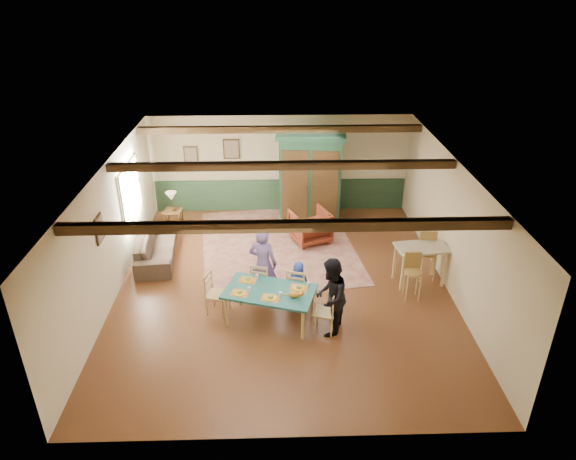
{
  "coord_description": "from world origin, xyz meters",
  "views": [
    {
      "loc": [
        -0.18,
        -9.3,
        6.11
      ],
      "look_at": [
        0.11,
        0.42,
        1.15
      ],
      "focal_mm": 32.0,
      "sensor_mm": 36.0,
      "label": 1
    }
  ],
  "objects_px": {
    "dining_chair_end_right": "(325,311)",
    "armchair": "(310,226)",
    "sofa": "(156,247)",
    "bar_stool_left": "(413,278)",
    "bar_stool_right": "(428,258)",
    "end_table": "(174,220)",
    "counter_table": "(419,265)",
    "person_child": "(298,283)",
    "dining_chair_far_left": "(262,281)",
    "armoire": "(310,180)",
    "dining_chair_end_left": "(218,293)",
    "person_man": "(263,264)",
    "cat": "(295,294)",
    "table_lamp": "(172,201)",
    "dining_table": "(270,306)",
    "dining_chair_far_right": "(298,286)",
    "person_woman": "(330,297)"
  },
  "relations": [
    {
      "from": "dining_chair_end_right",
      "to": "armchair",
      "type": "height_order",
      "value": "dining_chair_end_right"
    },
    {
      "from": "sofa",
      "to": "bar_stool_left",
      "type": "bearing_deg",
      "value": -114.11
    },
    {
      "from": "bar_stool_left",
      "to": "bar_stool_right",
      "type": "height_order",
      "value": "bar_stool_right"
    },
    {
      "from": "end_table",
      "to": "counter_table",
      "type": "xyz_separation_m",
      "value": [
        5.72,
        -2.73,
        0.17
      ]
    },
    {
      "from": "person_child",
      "to": "end_table",
      "type": "relative_size",
      "value": 1.7
    },
    {
      "from": "dining_chair_far_left",
      "to": "armoire",
      "type": "xyz_separation_m",
      "value": [
        1.21,
        3.56,
        0.78
      ]
    },
    {
      "from": "sofa",
      "to": "bar_stool_right",
      "type": "distance_m",
      "value": 6.19
    },
    {
      "from": "dining_chair_end_left",
      "to": "person_man",
      "type": "height_order",
      "value": "person_man"
    },
    {
      "from": "cat",
      "to": "bar_stool_left",
      "type": "height_order",
      "value": "bar_stool_left"
    },
    {
      "from": "armchair",
      "to": "bar_stool_left",
      "type": "bearing_deg",
      "value": 104.36
    },
    {
      "from": "sofa",
      "to": "table_lamp",
      "type": "bearing_deg",
      "value": -11.88
    },
    {
      "from": "dining_chair_far_left",
      "to": "bar_stool_left",
      "type": "relative_size",
      "value": 0.88
    },
    {
      "from": "armoire",
      "to": "end_table",
      "type": "height_order",
      "value": "armoire"
    },
    {
      "from": "person_child",
      "to": "armchair",
      "type": "bearing_deg",
      "value": -81.6
    },
    {
      "from": "cat",
      "to": "bar_stool_left",
      "type": "distance_m",
      "value": 2.63
    },
    {
      "from": "dining_table",
      "to": "cat",
      "type": "bearing_deg",
      "value": -27.58
    },
    {
      "from": "dining_table",
      "to": "dining_chair_end_right",
      "type": "distance_m",
      "value": 1.08
    },
    {
      "from": "dining_table",
      "to": "bar_stool_left",
      "type": "relative_size",
      "value": 1.66
    },
    {
      "from": "person_man",
      "to": "table_lamp",
      "type": "height_order",
      "value": "person_man"
    },
    {
      "from": "dining_chair_end_left",
      "to": "armoire",
      "type": "bearing_deg",
      "value": -10.2
    },
    {
      "from": "dining_table",
      "to": "armchair",
      "type": "bearing_deg",
      "value": 73.12
    },
    {
      "from": "dining_chair_far_right",
      "to": "dining_chair_end_left",
      "type": "bearing_deg",
      "value": 24.92
    },
    {
      "from": "armoire",
      "to": "person_child",
      "type": "bearing_deg",
      "value": -91.68
    },
    {
      "from": "bar_stool_left",
      "to": "person_child",
      "type": "bearing_deg",
      "value": -177.12
    },
    {
      "from": "end_table",
      "to": "bar_stool_right",
      "type": "height_order",
      "value": "bar_stool_right"
    },
    {
      "from": "person_man",
      "to": "end_table",
      "type": "xyz_separation_m",
      "value": [
        -2.38,
        3.19,
        -0.53
      ]
    },
    {
      "from": "armchair",
      "to": "sofa",
      "type": "distance_m",
      "value": 3.75
    },
    {
      "from": "table_lamp",
      "to": "counter_table",
      "type": "relative_size",
      "value": 0.47
    },
    {
      "from": "counter_table",
      "to": "end_table",
      "type": "bearing_deg",
      "value": 154.53
    },
    {
      "from": "cat",
      "to": "armoire",
      "type": "relative_size",
      "value": 0.14
    },
    {
      "from": "sofa",
      "to": "dining_chair_far_right",
      "type": "bearing_deg",
      "value": -127.54
    },
    {
      "from": "counter_table",
      "to": "person_woman",
      "type": "bearing_deg",
      "value": -142.08
    },
    {
      "from": "cat",
      "to": "person_woman",
      "type": "bearing_deg",
      "value": 8.13
    },
    {
      "from": "dining_chair_end_right",
      "to": "bar_stool_right",
      "type": "bearing_deg",
      "value": 143.2
    },
    {
      "from": "dining_chair_end_right",
      "to": "bar_stool_left",
      "type": "distance_m",
      "value": 2.14
    },
    {
      "from": "person_woman",
      "to": "armoire",
      "type": "relative_size",
      "value": 0.63
    },
    {
      "from": "end_table",
      "to": "person_child",
      "type": "bearing_deg",
      "value": -47.84
    },
    {
      "from": "dining_table",
      "to": "dining_chair_far_left",
      "type": "relative_size",
      "value": 1.89
    },
    {
      "from": "dining_chair_end_right",
      "to": "sofa",
      "type": "bearing_deg",
      "value": -110.2
    },
    {
      "from": "person_man",
      "to": "dining_chair_far_right",
      "type": "bearing_deg",
      "value": 174.29
    },
    {
      "from": "dining_chair_end_right",
      "to": "bar_stool_right",
      "type": "height_order",
      "value": "bar_stool_right"
    },
    {
      "from": "person_child",
      "to": "bar_stool_right",
      "type": "relative_size",
      "value": 0.86
    },
    {
      "from": "dining_chair_far_right",
      "to": "table_lamp",
      "type": "xyz_separation_m",
      "value": [
        -3.07,
        3.48,
        0.36
      ]
    },
    {
      "from": "person_woman",
      "to": "person_child",
      "type": "relative_size",
      "value": 1.64
    },
    {
      "from": "bar_stool_right",
      "to": "person_woman",
      "type": "bearing_deg",
      "value": -137.6
    },
    {
      "from": "dining_chair_far_left",
      "to": "person_child",
      "type": "distance_m",
      "value": 0.75
    },
    {
      "from": "dining_chair_end_right",
      "to": "armoire",
      "type": "relative_size",
      "value": 0.36
    },
    {
      "from": "cat",
      "to": "end_table",
      "type": "bearing_deg",
      "value": 142.22
    },
    {
      "from": "counter_table",
      "to": "cat",
      "type": "bearing_deg",
      "value": -150.91
    },
    {
      "from": "armoire",
      "to": "end_table",
      "type": "xyz_separation_m",
      "value": [
        -3.56,
        -0.3,
        -0.95
      ]
    }
  ]
}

